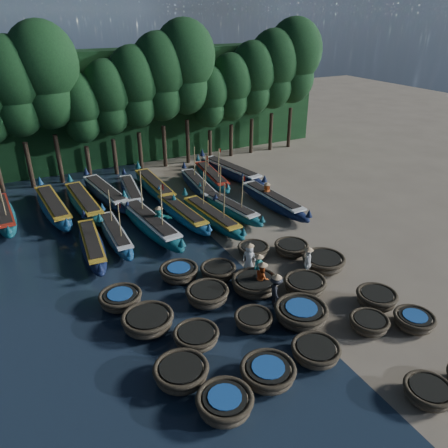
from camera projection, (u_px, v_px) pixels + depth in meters
name	position (u px, v px, depth m)	size (l,w,h in m)	color
ground	(255.00, 278.00, 23.67)	(120.00, 120.00, 0.00)	#7B6F5A
foliage_wall	(124.00, 107.00, 40.14)	(40.00, 3.00, 10.00)	black
coracle_3	(428.00, 392.00, 16.16)	(2.00, 2.00, 0.65)	brown
coracle_5	(225.00, 403.00, 15.58)	(2.12, 2.12, 0.81)	brown
coracle_6	(268.00, 373.00, 16.96)	(2.72, 2.72, 0.74)	brown
coracle_7	(316.00, 351.00, 18.06)	(2.46, 2.46, 0.67)	brown
coracle_8	(369.00, 323.00, 19.71)	(1.81, 1.81, 0.65)	brown
coracle_9	(414.00, 320.00, 19.84)	(2.24, 2.24, 0.68)	brown
coracle_10	(181.00, 373.00, 16.91)	(2.67, 2.67, 0.79)	brown
coracle_11	(196.00, 337.00, 18.88)	(2.34, 2.34, 0.68)	brown
coracle_12	(253.00, 320.00, 19.88)	(1.94, 1.94, 0.68)	brown
coracle_13	(301.00, 313.00, 20.17)	(3.00, 3.00, 0.84)	brown
coracle_14	(376.00, 298.00, 21.27)	(2.08, 2.08, 0.79)	brown
coracle_15	(148.00, 321.00, 19.71)	(2.43, 2.43, 0.80)	brown
coracle_16	(207.00, 295.00, 21.48)	(2.53, 2.53, 0.83)	brown
coracle_17	(255.00, 284.00, 22.33)	(2.43, 2.43, 0.81)	brown
coracle_18	(305.00, 285.00, 22.34)	(2.66, 2.66, 0.76)	brown
coracle_19	(324.00, 262.00, 24.29)	(2.48, 2.48, 0.81)	brown
coracle_20	(121.00, 299.00, 21.26)	(2.27, 2.27, 0.75)	brown
coracle_21	(179.00, 272.00, 23.41)	(2.14, 2.14, 0.75)	brown
coracle_22	(218.00, 271.00, 23.45)	(2.18, 2.18, 0.78)	brown
coracle_23	(253.00, 250.00, 25.75)	(1.89, 1.89, 0.64)	brown
coracle_24	(291.00, 248.00, 25.88)	(2.42, 2.42, 0.69)	brown
long_boat_2	(92.00, 245.00, 26.01)	(1.93, 7.50, 1.32)	#0F1D37
long_boat_3	(115.00, 234.00, 27.26)	(1.41, 7.28, 3.09)	navy
long_boat_4	(150.00, 224.00, 28.32)	(2.51, 8.96, 3.83)	#0E4D53
long_boat_5	(182.00, 213.00, 29.95)	(1.96, 7.73, 1.36)	navy
long_boat_6	(211.00, 216.00, 29.45)	(2.06, 7.96, 3.39)	#0E4D53
long_boat_7	(228.00, 207.00, 30.89)	(2.51, 7.48, 3.22)	#0E4D53
long_boat_8	(272.00, 200.00, 31.87)	(1.94, 8.47, 1.49)	#0F1D37
long_boat_9	(4.00, 214.00, 29.79)	(1.70, 7.97, 3.39)	#0E4D53
long_boat_10	(53.00, 207.00, 30.76)	(2.15, 8.91, 1.57)	navy
long_boat_11	(84.00, 203.00, 31.43)	(1.95, 8.78, 1.55)	#0E4D53
long_boat_12	(106.00, 193.00, 33.05)	(2.64, 8.66, 1.54)	#0F1D37
long_boat_13	(131.00, 191.00, 33.65)	(2.19, 7.26, 1.29)	#0F1D37
long_boat_14	(155.00, 186.00, 34.34)	(1.55, 8.55, 1.50)	#0E4D53
long_boat_15	(199.00, 186.00, 34.60)	(2.13, 7.94, 3.39)	#0F1D37
long_boat_16	(212.00, 177.00, 36.48)	(2.27, 7.84, 3.35)	#0E4D53
long_boat_17	(231.00, 171.00, 37.50)	(3.07, 8.89, 1.59)	#0F1D37
fisherman_0	(249.00, 257.00, 23.93)	(0.92, 0.97, 1.87)	silver
fisherman_1	(259.00, 267.00, 23.06)	(0.62, 0.52, 1.75)	#1B746D
fisherman_2	(262.00, 277.00, 22.21)	(0.84, 0.95, 1.84)	#AE4517
fisherman_3	(276.00, 291.00, 21.08)	(0.98, 1.26, 1.92)	black
fisherman_4	(307.00, 263.00, 23.30)	(1.01, 1.09, 2.00)	silver
fisherman_5	(159.00, 219.00, 28.21)	(1.64, 0.60, 1.94)	#1B746D
fisherman_6	(267.00, 193.00, 32.22)	(0.94, 0.77, 1.85)	#AE4517
tree_3	(13.00, 86.00, 32.26)	(4.92, 4.92, 11.60)	black
tree_4	(44.00, 75.00, 32.91)	(5.34, 5.34, 12.58)	black
tree_5	(81.00, 108.00, 35.06)	(3.68, 3.68, 8.68)	black
tree_6	(108.00, 97.00, 35.72)	(4.09, 4.09, 9.65)	black
tree_7	(135.00, 86.00, 36.37)	(4.51, 4.51, 10.63)	black
tree_8	(160.00, 76.00, 37.03)	(4.92, 4.92, 11.60)	black
tree_9	(185.00, 66.00, 37.68)	(5.34, 5.34, 12.58)	black
tree_10	(209.00, 96.00, 39.83)	(3.68, 3.68, 8.68)	black
tree_11	(231.00, 87.00, 40.49)	(4.09, 4.09, 9.65)	black
tree_12	(253.00, 77.00, 41.14)	(4.51, 4.51, 10.63)	black
tree_13	(274.00, 69.00, 41.80)	(4.92, 4.92, 11.60)	black
tree_14	(294.00, 60.00, 42.46)	(5.34, 5.34, 12.58)	black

